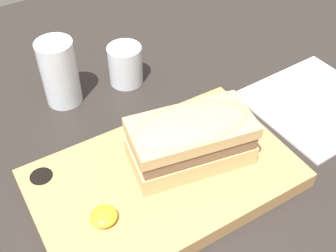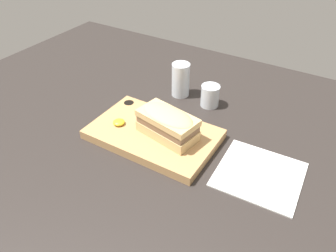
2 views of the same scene
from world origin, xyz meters
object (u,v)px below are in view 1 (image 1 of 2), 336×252
Objects in this scene: serving_board at (163,178)px; water_glass at (60,76)px; wine_glass at (126,66)px; napkin at (316,104)px; sandwich at (191,137)px.

water_glass is (-5.14, 24.79, 3.68)cm from serving_board.
napkin is (24.76, -22.54, -3.15)cm from wine_glass.
napkin is (31.15, 1.38, -1.12)cm from serving_board.
sandwich is 2.49× the size of wine_glass.
water_glass is (-9.75, 24.48, -1.97)cm from sandwich.
water_glass reaches higher than serving_board.
water_glass is at bearing 101.72° from serving_board.
water_glass is at bearing 147.18° from napkin.
napkin is at bearing -32.82° from water_glass.
serving_board is at bearing -177.46° from napkin.
serving_board is at bearing -176.23° from sandwich.
water_glass reaches higher than wine_glass.
napkin is (26.54, 1.08, -6.78)cm from sandwich.
sandwich reaches higher than serving_board.
wine_glass is (1.78, 23.62, -3.62)cm from sandwich.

